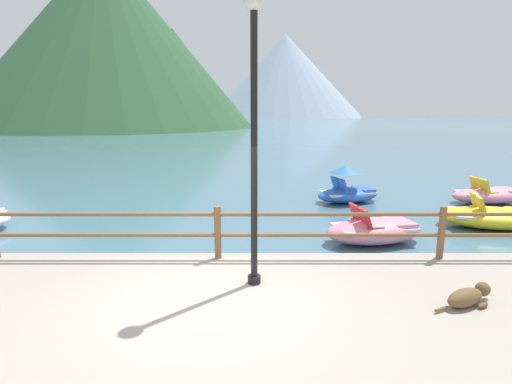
{
  "coord_description": "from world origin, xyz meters",
  "views": [
    {
      "loc": [
        0.68,
        -5.33,
        3.02
      ],
      "look_at": [
        0.68,
        5.0,
        0.9
      ],
      "focal_mm": 28.46,
      "sensor_mm": 36.0,
      "label": 1
    }
  ],
  "objects": [
    {
      "name": "dock_railing",
      "position": [
        0.0,
        1.55,
        0.98
      ],
      "size": [
        23.92,
        0.12,
        0.95
      ],
      "color": "brown",
      "rests_on": "promenade_dock"
    },
    {
      "name": "cliff_headland",
      "position": [
        -22.2,
        65.31,
        13.27
      ],
      "size": [
        47.5,
        47.5,
        28.28
      ],
      "color": "#2D5633",
      "rests_on": "ground"
    },
    {
      "name": "lamp_post",
      "position": [
        0.65,
        0.49,
        2.92
      ],
      "size": [
        0.28,
        0.28,
        4.19
      ],
      "color": "black",
      "rests_on": "promenade_dock"
    },
    {
      "name": "pedal_boat_4",
      "position": [
        6.81,
        4.8,
        0.28
      ],
      "size": [
        2.81,
        1.86,
        0.86
      ],
      "color": "yellow",
      "rests_on": "ground"
    },
    {
      "name": "ground_plane",
      "position": [
        0.0,
        40.0,
        0.0
      ],
      "size": [
        200.0,
        200.0,
        0.0
      ],
      "primitive_type": "plane",
      "color": "#477084"
    },
    {
      "name": "pedal_boat_0",
      "position": [
        8.29,
        7.58,
        0.27
      ],
      "size": [
        2.6,
        1.46,
        0.85
      ],
      "color": "pink",
      "rests_on": "ground"
    },
    {
      "name": "pedal_boat_1",
      "position": [
        3.7,
        7.73,
        0.39
      ],
      "size": [
        2.37,
        1.75,
        1.2
      ],
      "color": "blue",
      "rests_on": "ground"
    },
    {
      "name": "dog_resting",
      "position": [
        3.57,
        -0.22,
        0.52
      ],
      "size": [
        1.0,
        0.56,
        0.26
      ],
      "color": "brown",
      "rests_on": "promenade_dock"
    },
    {
      "name": "pedal_boat_3",
      "position": [
        3.39,
        3.58,
        0.3
      ],
      "size": [
        2.47,
        1.6,
        0.89
      ],
      "color": "pink",
      "rests_on": "ground"
    },
    {
      "name": "distant_peak",
      "position": [
        10.99,
        145.71,
        14.52
      ],
      "size": [
        55.65,
        55.65,
        29.05
      ],
      "primitive_type": "cone",
      "color": "#93A3B7",
      "rests_on": "ground"
    }
  ]
}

